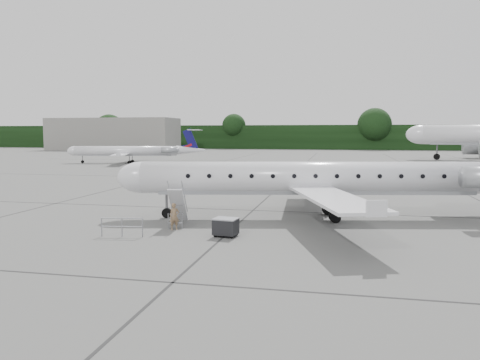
# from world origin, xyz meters

# --- Properties ---
(ground) EXTENTS (320.00, 320.00, 0.00)m
(ground) POSITION_xyz_m (0.00, 0.00, 0.00)
(ground) COLOR #595956
(ground) RESTS_ON ground
(treeline) EXTENTS (260.00, 4.00, 8.00)m
(treeline) POSITION_xyz_m (0.00, 130.00, 4.00)
(treeline) COLOR black
(treeline) RESTS_ON ground
(terminal_building) EXTENTS (40.00, 14.00, 10.00)m
(terminal_building) POSITION_xyz_m (-70.00, 110.00, 5.00)
(terminal_building) COLOR gray
(terminal_building) RESTS_ON ground
(main_regional_jet) EXTENTS (31.85, 25.57, 7.29)m
(main_regional_jet) POSITION_xyz_m (-1.47, 3.34, 3.65)
(main_regional_jet) COLOR silver
(main_regional_jet) RESTS_ON ground
(airstair) EXTENTS (1.31, 2.58, 2.29)m
(airstair) POSITION_xyz_m (-9.36, -0.55, 1.14)
(airstair) COLOR silver
(airstair) RESTS_ON ground
(passenger) EXTENTS (0.67, 0.62, 1.53)m
(passenger) POSITION_xyz_m (-9.09, -1.91, 0.76)
(passenger) COLOR #806346
(passenger) RESTS_ON ground
(safety_railing) EXTENTS (2.19, 0.39, 1.00)m
(safety_railing) POSITION_xyz_m (-11.19, -4.21, 0.50)
(safety_railing) COLOR gray
(safety_railing) RESTS_ON ground
(baggage_cart) EXTENTS (1.32, 1.13, 1.04)m
(baggage_cart) POSITION_xyz_m (-5.84, -2.99, 0.52)
(baggage_cart) COLOR black
(baggage_cart) RESTS_ON ground
(bg_regional_left) EXTENTS (26.42, 21.35, 6.15)m
(bg_regional_left) POSITION_xyz_m (-37.62, 51.37, 3.08)
(bg_regional_left) COLOR silver
(bg_regional_left) RESTS_ON ground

